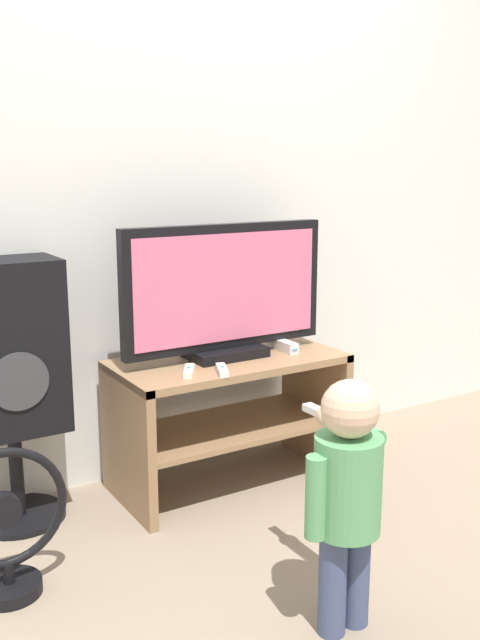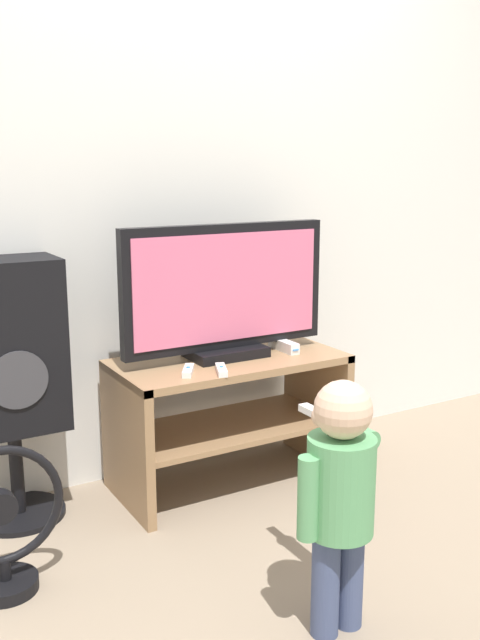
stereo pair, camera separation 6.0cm
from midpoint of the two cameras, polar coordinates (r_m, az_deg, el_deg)
name	(u,v)px [view 2 (the right image)]	position (r m, az deg, el deg)	size (l,w,h in m)	color
ground_plane	(258,503)	(2.88, 2.05, -14.42)	(16.00, 16.00, 0.00)	gray
wall_back	(191,163)	(3.04, -3.35, 12.41)	(10.00, 0.06, 2.60)	silver
tv_stand	(229,403)	(2.93, -0.33, -6.62)	(0.93, 0.46, 0.53)	#93704C
television	(226,293)	(2.83, -0.55, 2.19)	(0.88, 0.20, 0.54)	black
game_console	(284,345)	(2.98, 4.09, -2.04)	(0.04, 0.18, 0.04)	white
remote_primary	(188,371)	(2.66, -3.52, -4.06)	(0.10, 0.13, 0.03)	white
remote_secondary	(221,370)	(2.67, -0.85, -4.01)	(0.08, 0.13, 0.03)	white
child	(339,486)	(2.02, 8.79, -12.98)	(0.28, 0.43, 0.74)	#3F4C72
speaker_tower	(8,354)	(2.67, -17.44, -2.62)	(0.38, 0.34, 0.97)	black
floor_fan	(2,527)	(2.36, -17.82, -15.51)	(0.39, 0.20, 0.48)	black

